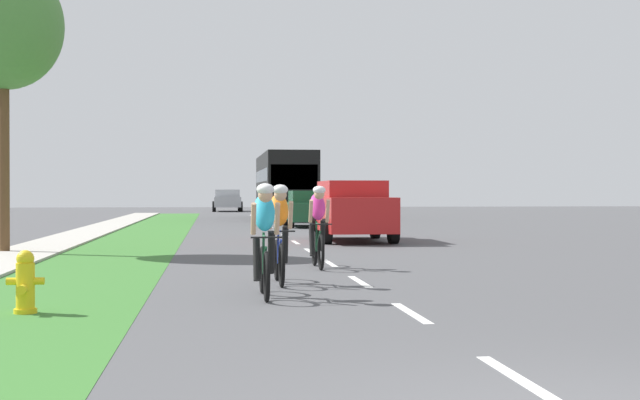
{
  "coord_description": "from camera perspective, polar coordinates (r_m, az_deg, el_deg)",
  "views": [
    {
      "loc": [
        -2.37,
        -5.01,
        1.46
      ],
      "look_at": [
        0.14,
        15.57,
        1.27
      ],
      "focal_mm": 49.23,
      "sensor_mm": 36.0,
      "label": 1
    }
  ],
  "objects": [
    {
      "name": "pickup_silver",
      "position": [
        66.35,
        -6.05,
        -0.03
      ],
      "size": [
        2.22,
        5.1,
        1.64
      ],
      "color": "#A5A8AD",
      "rests_on": "ground_plane"
    },
    {
      "name": "cyclist_lead",
      "position": [
        12.12,
        -3.63,
        -2.55
      ],
      "size": [
        0.42,
        1.72,
        1.58
      ],
      "color": "black",
      "rests_on": "ground_plane"
    },
    {
      "name": "bus_black",
      "position": [
        47.45,
        -2.32,
        1.15
      ],
      "size": [
        2.78,
        11.6,
        3.48
      ],
      "color": "black",
      "rests_on": "ground_plane"
    },
    {
      "name": "sedan_dark_green",
      "position": [
        36.92,
        -0.72,
        -0.55
      ],
      "size": [
        1.98,
        4.3,
        1.52
      ],
      "color": "#194C2D",
      "rests_on": "ground_plane"
    },
    {
      "name": "lane_markings_center",
      "position": [
        29.14,
        -2.29,
        -2.34
      ],
      "size": [
        0.12,
        54.07,
        0.01
      ],
      "color": "white",
      "rests_on": "ground_plane"
    },
    {
      "name": "cyclist_trailing",
      "position": [
        13.91,
        -2.67,
        -2.16
      ],
      "size": [
        0.42,
        1.72,
        1.58
      ],
      "color": "black",
      "rests_on": "ground_plane"
    },
    {
      "name": "street_tree_near",
      "position": [
        22.61,
        -19.86,
        10.57
      ],
      "size": [
        2.8,
        2.8,
        6.99
      ],
      "color": "brown",
      "rests_on": "ground_plane"
    },
    {
      "name": "cyclist_distant",
      "position": [
        16.81,
        -0.14,
        -1.69
      ],
      "size": [
        0.42,
        1.72,
        1.58
      ],
      "color": "black",
      "rests_on": "ground_plane"
    },
    {
      "name": "fire_hydrant_yellow",
      "position": [
        11.14,
        -18.61,
        -5.12
      ],
      "size": [
        0.44,
        0.38,
        0.76
      ],
      "color": "yellow",
      "rests_on": "ground_plane"
    },
    {
      "name": "sidewalk_concrete",
      "position": [
        25.44,
        -16.96,
        -2.78
      ],
      "size": [
        1.64,
        70.0,
        0.1
      ],
      "primitive_type": "cube",
      "color": "#B2ADA3",
      "rests_on": "ground_plane"
    },
    {
      "name": "grass_verge",
      "position": [
        25.15,
        -12.08,
        -2.81
      ],
      "size": [
        2.7,
        70.0,
        0.01
      ],
      "primitive_type": "cube",
      "color": "#38722D",
      "rests_on": "ground_plane"
    },
    {
      "name": "ground_plane",
      "position": [
        25.17,
        -1.55,
        -2.81
      ],
      "size": [
        120.0,
        120.0,
        0.0
      ],
      "primitive_type": "plane",
      "color": "#4C4C4F"
    },
    {
      "name": "suv_red",
      "position": [
        26.12,
        2.1,
        -0.6
      ],
      "size": [
        2.15,
        4.7,
        1.79
      ],
      "color": "red",
      "rests_on": "ground_plane"
    }
  ]
}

